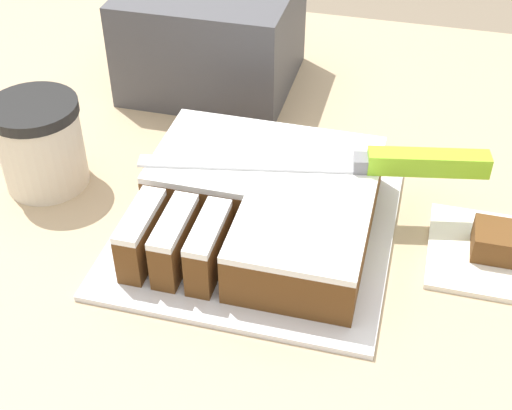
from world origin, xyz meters
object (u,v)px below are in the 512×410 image
at_px(cake_board, 256,229).
at_px(coffee_cup, 40,144).
at_px(knife, 394,163).
at_px(brownie, 496,241).
at_px(cake, 262,203).
at_px(storage_box, 212,36).

height_order(cake_board, coffee_cup, coffee_cup).
relative_size(knife, brownie, 7.94).
bearing_deg(cake_board, brownie, 5.19).
distance_m(cake, storage_box, 0.32).
bearing_deg(coffee_cup, storage_box, 66.69).
bearing_deg(brownie, knife, 163.40).
bearing_deg(cake_board, storage_box, 114.98).
xyz_separation_m(cake_board, storage_box, (-0.14, 0.29, 0.07)).
xyz_separation_m(cake, knife, (0.12, 0.05, 0.04)).
height_order(knife, storage_box, storage_box).
height_order(brownie, storage_box, storage_box).
relative_size(cake, coffee_cup, 2.28).
bearing_deg(coffee_cup, brownie, -0.25).
relative_size(cake_board, cake, 1.20).
bearing_deg(storage_box, cake_board, -65.02).
height_order(cake_board, storage_box, storage_box).
relative_size(coffee_cup, storage_box, 0.47).
height_order(knife, coffee_cup, coffee_cup).
distance_m(cake_board, coffee_cup, 0.26).
relative_size(cake_board, knife, 0.80).
relative_size(cake, knife, 0.66).
height_order(cake_board, knife, knife).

